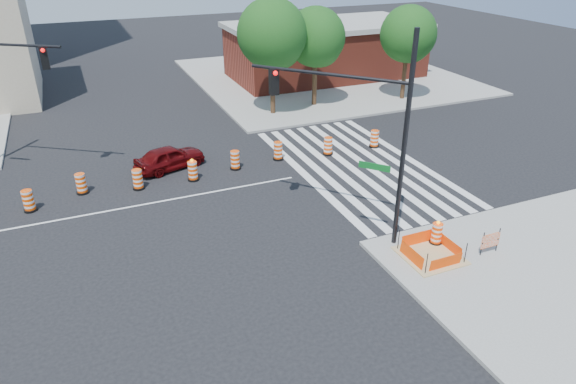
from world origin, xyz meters
The scene contains 21 objects.
ground centered at (0.00, 0.00, 0.00)m, with size 120.00×120.00×0.00m, color black.
sidewalk_ne centered at (18.00, 18.00, 0.07)m, with size 22.00×22.00×0.15m, color gray.
crosswalk_east centered at (10.95, 0.00, 0.01)m, with size 6.75×13.50×0.01m.
lane_centerline centered at (0.00, 0.00, 0.01)m, with size 14.00×0.12×0.01m, color silver.
excavation_pit centered at (9.00, -9.00, 0.22)m, with size 2.20×2.20×0.90m.
brick_storefront centered at (18.00, 18.00, 2.32)m, with size 16.50×8.50×4.60m.
red_coupe centered at (1.44, 3.63, 0.65)m, with size 1.52×3.79×1.29m, color #4F0608.
signal_pole_se centered at (7.09, -6.26, 5.18)m, with size 4.35×4.89×8.46m.
pit_drum centered at (9.77, -8.33, 0.59)m, with size 0.54×0.54×1.05m.
barricade centered at (11.25, -9.71, 0.72)m, with size 0.88×0.04×1.03m.
tree_north_c centered at (9.96, 10.02, 5.25)m, with size 4.60×4.60×7.82m.
tree_north_d centered at (13.47, 10.68, 4.72)m, with size 4.13×4.13×7.03m.
tree_north_e centered at (20.31, 9.47, 4.65)m, with size 4.07×4.07×6.92m.
median_drum_2 centered at (-5.46, 1.44, 0.48)m, with size 0.60×0.60×1.02m.
median_drum_3 centered at (-3.14, 2.39, 0.48)m, with size 0.60×0.60×1.02m.
median_drum_4 centered at (-0.53, 1.80, 0.48)m, with size 0.60×0.60×1.02m.
median_drum_5 centered at (2.22, 1.72, 0.49)m, with size 0.60×0.60×1.18m.
median_drum_6 centered at (4.66, 2.21, 0.48)m, with size 0.60×0.60×1.02m.
median_drum_7 centered at (7.27, 2.51, 0.48)m, with size 0.60×0.60×1.02m.
median_drum_8 centered at (10.17, 2.06, 0.48)m, with size 0.60×0.60×1.02m.
median_drum_9 centered at (13.23, 2.00, 0.48)m, with size 0.60×0.60×1.02m.
Camera 1 is at (-2.66, -22.20, 11.45)m, focal length 32.00 mm.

